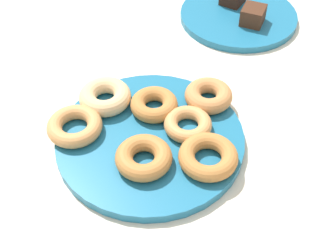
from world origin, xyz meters
The scene contains 11 objects.
ground_plane centered at (0.00, 0.00, 0.00)m, with size 2.40×2.40×0.00m, color beige.
donut_plate centered at (0.00, 0.00, 0.01)m, with size 0.31×0.31×0.02m, color #1E6B93.
donut_0 centered at (0.06, 0.01, 0.03)m, with size 0.09×0.09×0.03m, color #BC7A3D.
donut_1 centered at (-0.06, -0.10, 0.03)m, with size 0.09×0.09×0.03m, color #EABC84.
donut_2 centered at (-0.10, 0.08, 0.03)m, with size 0.08×0.08×0.03m, color #C6844C.
donut_3 centered at (0.02, -0.12, 0.03)m, with size 0.09×0.09×0.02m, color tan.
donut_4 centered at (0.03, 0.10, 0.03)m, with size 0.09×0.09×0.03m, color #BC7A3D.
donut_5 centered at (-0.06, -0.01, 0.03)m, with size 0.08×0.08×0.03m, color #BC7A3D.
donut_6 centered at (-0.03, 0.06, 0.03)m, with size 0.08×0.08×0.02m, color tan.
cake_plate centered at (-0.40, 0.10, 0.01)m, with size 0.26×0.26×0.02m, color #1E6B93.
brownie_far centered at (-0.37, 0.13, 0.03)m, with size 0.05×0.05×0.04m, color #472819.
Camera 1 is at (0.47, 0.14, 0.55)m, focal length 47.18 mm.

